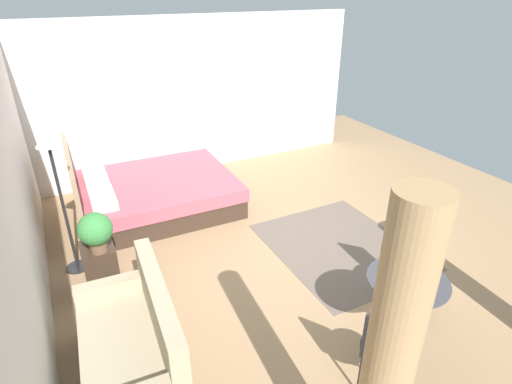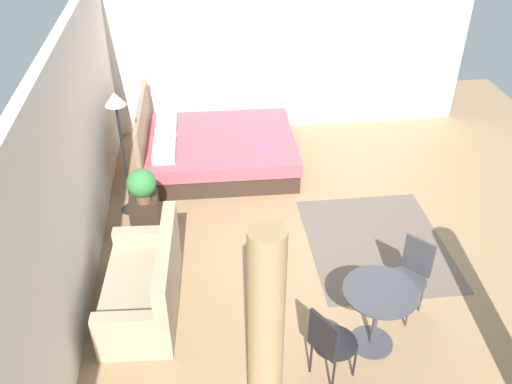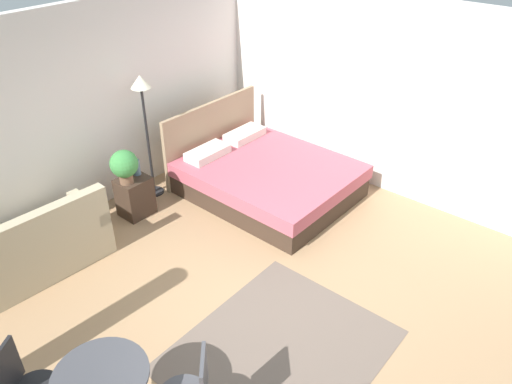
{
  "view_description": "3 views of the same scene",
  "coord_description": "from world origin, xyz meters",
  "px_view_note": "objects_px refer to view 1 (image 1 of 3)",
  "views": [
    {
      "loc": [
        -3.83,
        2.48,
        3.11
      ],
      "look_at": [
        0.07,
        0.47,
        0.88
      ],
      "focal_mm": 28.79,
      "sensor_mm": 36.0,
      "label": 1
    },
    {
      "loc": [
        -5.5,
        1.56,
        4.51
      ],
      "look_at": [
        -0.24,
        0.95,
        0.87
      ],
      "focal_mm": 38.48,
      "sensor_mm": 36.0,
      "label": 2
    },
    {
      "loc": [
        -2.96,
        -2.48,
        3.87
      ],
      "look_at": [
        0.78,
        0.63,
        0.79
      ],
      "focal_mm": 34.93,
      "sensor_mm": 36.0,
      "label": 3
    }
  ],
  "objects_px": {
    "bed": "(152,193)",
    "couch": "(135,348)",
    "balcony_table": "(404,299)",
    "floor_lamp": "(53,163)",
    "cafe_chair_near_couch": "(409,256)",
    "nightstand": "(101,267)",
    "vase": "(89,234)",
    "cafe_chair_near_window": "(385,349)",
    "potted_plant": "(95,230)"
  },
  "relations": [
    {
      "from": "nightstand",
      "to": "balcony_table",
      "type": "distance_m",
      "value": 3.23
    },
    {
      "from": "cafe_chair_near_couch",
      "to": "nightstand",
      "type": "bearing_deg",
      "value": 59.48
    },
    {
      "from": "floor_lamp",
      "to": "balcony_table",
      "type": "distance_m",
      "value": 3.83
    },
    {
      "from": "couch",
      "to": "balcony_table",
      "type": "height_order",
      "value": "couch"
    },
    {
      "from": "floor_lamp",
      "to": "cafe_chair_near_window",
      "type": "relative_size",
      "value": 1.98
    },
    {
      "from": "floor_lamp",
      "to": "nightstand",
      "type": "bearing_deg",
      "value": -154.83
    },
    {
      "from": "potted_plant",
      "to": "floor_lamp",
      "type": "height_order",
      "value": "floor_lamp"
    },
    {
      "from": "bed",
      "to": "couch",
      "type": "distance_m",
      "value": 3.06
    },
    {
      "from": "bed",
      "to": "cafe_chair_near_couch",
      "type": "xyz_separation_m",
      "value": [
        -3.25,
        -1.92,
        0.28
      ]
    },
    {
      "from": "potted_plant",
      "to": "balcony_table",
      "type": "distance_m",
      "value": 3.15
    },
    {
      "from": "couch",
      "to": "cafe_chair_near_couch",
      "type": "relative_size",
      "value": 1.66
    },
    {
      "from": "floor_lamp",
      "to": "balcony_table",
      "type": "bearing_deg",
      "value": -135.31
    },
    {
      "from": "couch",
      "to": "cafe_chair_near_couch",
      "type": "height_order",
      "value": "couch"
    },
    {
      "from": "cafe_chair_near_window",
      "to": "cafe_chair_near_couch",
      "type": "bearing_deg",
      "value": -53.02
    },
    {
      "from": "nightstand",
      "to": "balcony_table",
      "type": "xyz_separation_m",
      "value": [
        -2.16,
        -2.39,
        0.26
      ]
    },
    {
      "from": "potted_plant",
      "to": "balcony_table",
      "type": "height_order",
      "value": "potted_plant"
    },
    {
      "from": "nightstand",
      "to": "balcony_table",
      "type": "bearing_deg",
      "value": -132.03
    },
    {
      "from": "nightstand",
      "to": "vase",
      "type": "xyz_separation_m",
      "value": [
        0.12,
        0.05,
        0.38
      ]
    },
    {
      "from": "floor_lamp",
      "to": "cafe_chair_near_window",
      "type": "distance_m",
      "value": 3.75
    },
    {
      "from": "bed",
      "to": "nightstand",
      "type": "relative_size",
      "value": 4.27
    },
    {
      "from": "potted_plant",
      "to": "floor_lamp",
      "type": "distance_m",
      "value": 0.88
    },
    {
      "from": "cafe_chair_near_window",
      "to": "potted_plant",
      "type": "bearing_deg",
      "value": 36.67
    },
    {
      "from": "floor_lamp",
      "to": "couch",
      "type": "bearing_deg",
      "value": -170.59
    },
    {
      "from": "potted_plant",
      "to": "cafe_chair_near_window",
      "type": "relative_size",
      "value": 0.51
    },
    {
      "from": "vase",
      "to": "floor_lamp",
      "type": "distance_m",
      "value": 0.85
    },
    {
      "from": "couch",
      "to": "potted_plant",
      "type": "xyz_separation_m",
      "value": [
        1.29,
        0.06,
        0.5
      ]
    },
    {
      "from": "couch",
      "to": "potted_plant",
      "type": "relative_size",
      "value": 3.31
    },
    {
      "from": "nightstand",
      "to": "vase",
      "type": "bearing_deg",
      "value": 21.15
    },
    {
      "from": "bed",
      "to": "vase",
      "type": "distance_m",
      "value": 1.79
    },
    {
      "from": "potted_plant",
      "to": "cafe_chair_near_window",
      "type": "xyz_separation_m",
      "value": [
        -2.42,
        -1.8,
        -0.27
      ]
    },
    {
      "from": "vase",
      "to": "cafe_chair_near_window",
      "type": "bearing_deg",
      "value": -144.74
    },
    {
      "from": "bed",
      "to": "couch",
      "type": "relative_size",
      "value": 1.53
    },
    {
      "from": "balcony_table",
      "to": "cafe_chair_near_window",
      "type": "distance_m",
      "value": 0.68
    },
    {
      "from": "nightstand",
      "to": "cafe_chair_near_window",
      "type": "relative_size",
      "value": 0.61
    },
    {
      "from": "bed",
      "to": "balcony_table",
      "type": "bearing_deg",
      "value": -159.11
    },
    {
      "from": "cafe_chair_near_couch",
      "to": "vase",
      "type": "bearing_deg",
      "value": 58.16
    },
    {
      "from": "cafe_chair_near_window",
      "to": "couch",
      "type": "bearing_deg",
      "value": 56.9
    },
    {
      "from": "bed",
      "to": "vase",
      "type": "relative_size",
      "value": 10.95
    },
    {
      "from": "vase",
      "to": "nightstand",
      "type": "bearing_deg",
      "value": -158.85
    },
    {
      "from": "cafe_chair_near_window",
      "to": "nightstand",
      "type": "bearing_deg",
      "value": 35.84
    },
    {
      "from": "nightstand",
      "to": "cafe_chair_near_window",
      "type": "bearing_deg",
      "value": -144.16
    },
    {
      "from": "couch",
      "to": "balcony_table",
      "type": "xyz_separation_m",
      "value": [
        -0.77,
        -2.32,
        0.22
      ]
    },
    {
      "from": "couch",
      "to": "nightstand",
      "type": "xyz_separation_m",
      "value": [
        1.39,
        0.08,
        -0.04
      ]
    },
    {
      "from": "nightstand",
      "to": "balcony_table",
      "type": "relative_size",
      "value": 0.72
    },
    {
      "from": "couch",
      "to": "floor_lamp",
      "type": "relative_size",
      "value": 0.86
    },
    {
      "from": "floor_lamp",
      "to": "cafe_chair_near_couch",
      "type": "bearing_deg",
      "value": -125.17
    },
    {
      "from": "couch",
      "to": "nightstand",
      "type": "distance_m",
      "value": 1.39
    },
    {
      "from": "nightstand",
      "to": "vase",
      "type": "height_order",
      "value": "vase"
    },
    {
      "from": "vase",
      "to": "cafe_chair_near_couch",
      "type": "xyz_separation_m",
      "value": [
        -1.83,
        -2.95,
        -0.1
      ]
    },
    {
      "from": "cafe_chair_near_window",
      "to": "cafe_chair_near_couch",
      "type": "distance_m",
      "value": 1.35
    }
  ]
}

